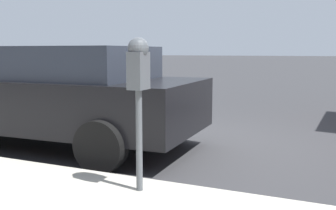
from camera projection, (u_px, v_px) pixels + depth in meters
ground_plane at (182, 142)px, 6.25m from camera, size 220.00×220.00×0.00m
parking_meter at (139, 75)px, 3.55m from camera, size 0.21×0.19×1.42m
car_black at (58, 94)px, 5.93m from camera, size 2.25×4.43×1.50m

